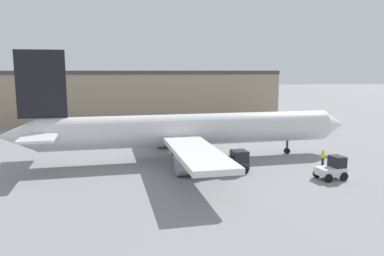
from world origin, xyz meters
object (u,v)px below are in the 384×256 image
baggage_tug (333,169)px  airplane (183,130)px  belt_loader_truck (233,162)px  ground_crew_worker (323,157)px

baggage_tug → airplane: bearing=133.6°
baggage_tug → belt_loader_truck: bearing=148.1°
airplane → belt_loader_truck: (4.36, -6.10, -2.32)m
ground_crew_worker → baggage_tug: baggage_tug is taller
ground_crew_worker → baggage_tug: size_ratio=0.61×
airplane → belt_loader_truck: size_ratio=11.15×
belt_loader_truck → airplane: bearing=118.4°
airplane → ground_crew_worker: size_ratio=23.40×
baggage_tug → belt_loader_truck: belt_loader_truck is taller
ground_crew_worker → belt_loader_truck: 10.35m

